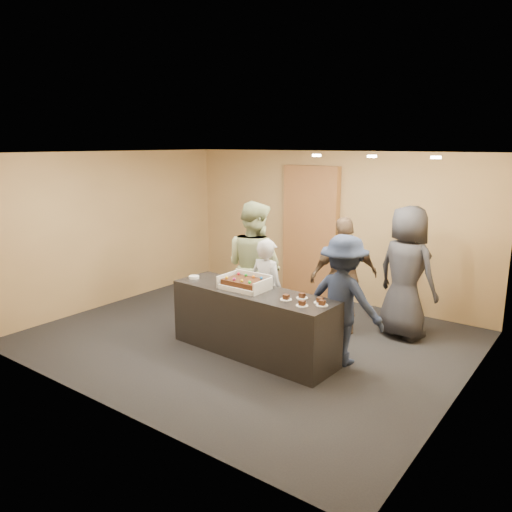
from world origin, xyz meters
name	(u,v)px	position (x,y,z in m)	size (l,w,h in m)	color
room	(248,249)	(0.00, 0.00, 1.35)	(6.04, 6.00, 2.70)	black
serving_counter	(253,322)	(0.39, -0.40, 0.45)	(2.40, 0.70, 0.90)	black
storage_cabinet	(310,232)	(-0.37, 2.41, 1.22)	(1.11, 0.15, 2.43)	brown
cake_box	(246,285)	(0.24, -0.37, 0.94)	(0.64, 0.44, 0.19)	white
sheet_cake	(244,282)	(0.24, -0.40, 1.00)	(0.54, 0.37, 0.11)	#36160C
plate_stack	(194,277)	(-0.67, -0.42, 0.92)	(0.15, 0.15, 0.04)	white
slice_a	(286,298)	(0.97, -0.48, 0.92)	(0.15, 0.15, 0.07)	white
slice_b	(302,296)	(1.10, -0.30, 0.92)	(0.15, 0.15, 0.07)	white
slice_c	(302,304)	(1.26, -0.57, 0.92)	(0.15, 0.15, 0.07)	white
slice_d	(320,301)	(1.37, -0.33, 0.92)	(0.15, 0.15, 0.07)	white
slice_e	(322,304)	(1.44, -0.41, 0.92)	(0.15, 0.15, 0.07)	white
person_server_grey	(267,291)	(0.30, 0.05, 0.76)	(0.56, 0.37, 1.53)	#ADAEB3
person_sage_man	(254,267)	(-0.16, 0.36, 1.00)	(0.97, 0.76, 2.00)	#96A273
person_navy_man	(343,300)	(1.50, 0.06, 0.85)	(1.10, 0.63, 1.71)	#1C2640
person_brown_extra	(344,276)	(1.03, 1.02, 0.89)	(1.05, 0.44, 1.79)	brown
person_dark_suit	(406,272)	(1.82, 1.44, 0.98)	(0.96, 0.63, 1.97)	#27272C
ceiling_spotlights	(372,156)	(1.60, 0.50, 2.67)	(1.72, 0.12, 0.03)	#FFEAC6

